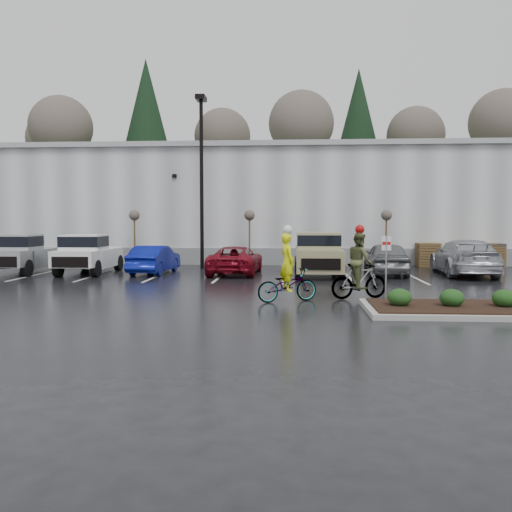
# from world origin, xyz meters

# --- Properties ---
(ground) EXTENTS (120.00, 120.00, 0.00)m
(ground) POSITION_xyz_m (0.00, 0.00, 0.00)
(ground) COLOR black
(ground) RESTS_ON ground
(warehouse) EXTENTS (60.50, 15.50, 7.20)m
(warehouse) POSITION_xyz_m (0.00, 21.99, 3.65)
(warehouse) COLOR #A1A3A6
(warehouse) RESTS_ON ground
(wooded_ridge) EXTENTS (80.00, 25.00, 6.00)m
(wooded_ridge) POSITION_xyz_m (0.00, 45.00, 3.00)
(wooded_ridge) COLOR #273C19
(wooded_ridge) RESTS_ON ground
(lamppost) EXTENTS (0.50, 1.00, 9.22)m
(lamppost) POSITION_xyz_m (-4.00, 12.00, 5.69)
(lamppost) COLOR black
(lamppost) RESTS_ON ground
(sapling_west) EXTENTS (0.60, 0.60, 3.20)m
(sapling_west) POSITION_xyz_m (-8.00, 13.00, 2.73)
(sapling_west) COLOR #4A341D
(sapling_west) RESTS_ON ground
(sapling_mid) EXTENTS (0.60, 0.60, 3.20)m
(sapling_mid) POSITION_xyz_m (-1.50, 13.00, 2.73)
(sapling_mid) COLOR #4A341D
(sapling_mid) RESTS_ON ground
(sapling_east) EXTENTS (0.60, 0.60, 3.20)m
(sapling_east) POSITION_xyz_m (6.00, 13.00, 2.73)
(sapling_east) COLOR #4A341D
(sapling_east) RESTS_ON ground
(pallet_stack_a) EXTENTS (1.20, 1.20, 1.35)m
(pallet_stack_a) POSITION_xyz_m (8.50, 14.00, 0.68)
(pallet_stack_a) COLOR #4A341D
(pallet_stack_a) RESTS_ON ground
(pallet_stack_b) EXTENTS (1.20, 1.20, 1.35)m
(pallet_stack_b) POSITION_xyz_m (10.20, 14.00, 0.68)
(pallet_stack_b) COLOR #4A341D
(pallet_stack_b) RESTS_ON ground
(pallet_stack_c) EXTENTS (1.20, 1.20, 1.35)m
(pallet_stack_c) POSITION_xyz_m (12.00, 14.00, 0.68)
(pallet_stack_c) COLOR #4A341D
(pallet_stack_c) RESTS_ON ground
(curb_island) EXTENTS (8.00, 3.00, 0.15)m
(curb_island) POSITION_xyz_m (7.00, -1.00, 0.07)
(curb_island) COLOR gray
(curb_island) RESTS_ON ground
(mulch_bed) EXTENTS (7.60, 2.60, 0.04)m
(mulch_bed) POSITION_xyz_m (7.00, -1.00, 0.17)
(mulch_bed) COLOR black
(mulch_bed) RESTS_ON curb_island
(shrub_a) EXTENTS (0.70, 0.70, 0.52)m
(shrub_a) POSITION_xyz_m (4.00, -1.00, 0.41)
(shrub_a) COLOR #173211
(shrub_a) RESTS_ON curb_island
(shrub_b) EXTENTS (0.70, 0.70, 0.52)m
(shrub_b) POSITION_xyz_m (5.50, -1.00, 0.41)
(shrub_b) COLOR #173211
(shrub_b) RESTS_ON curb_island
(shrub_c) EXTENTS (0.70, 0.70, 0.52)m
(shrub_c) POSITION_xyz_m (7.00, -1.00, 0.41)
(shrub_c) COLOR #173211
(shrub_c) RESTS_ON curb_island
(fire_lane_sign) EXTENTS (0.30, 0.05, 2.20)m
(fire_lane_sign) POSITION_xyz_m (3.80, 0.20, 1.41)
(fire_lane_sign) COLOR gray
(fire_lane_sign) RESTS_ON ground
(pickup_silver) EXTENTS (2.10, 5.20, 1.96)m
(pickup_silver) POSITION_xyz_m (-12.43, 9.28, 0.98)
(pickup_silver) COLOR #A6A9AE
(pickup_silver) RESTS_ON ground
(pickup_white) EXTENTS (2.10, 5.20, 1.96)m
(pickup_white) POSITION_xyz_m (-9.15, 9.34, 0.98)
(pickup_white) COLOR silver
(pickup_white) RESTS_ON ground
(car_blue) EXTENTS (1.77, 4.33, 1.40)m
(car_blue) POSITION_xyz_m (-5.93, 9.31, 0.70)
(car_blue) COLOR navy
(car_blue) RESTS_ON ground
(car_red) EXTENTS (2.48, 5.01, 1.37)m
(car_red) POSITION_xyz_m (-1.91, 9.37, 0.68)
(car_red) COLOR maroon
(car_red) RESTS_ON ground
(suv_tan) EXTENTS (2.20, 5.10, 2.06)m
(suv_tan) POSITION_xyz_m (2.10, 8.95, 1.03)
(suv_tan) COLOR #948D64
(suv_tan) RESTS_ON ground
(car_grey) EXTENTS (2.15, 4.80, 1.60)m
(car_grey) POSITION_xyz_m (5.44, 9.59, 0.80)
(car_grey) COLOR slate
(car_grey) RESTS_ON ground
(car_far_silver) EXTENTS (2.74, 6.01, 1.71)m
(car_far_silver) POSITION_xyz_m (9.16, 9.62, 0.85)
(car_far_silver) COLOR #AEAFB6
(car_far_silver) RESTS_ON ground
(cyclist_hivis) EXTENTS (2.18, 1.50, 2.51)m
(cyclist_hivis) POSITION_xyz_m (0.69, 0.66, 0.77)
(cyclist_hivis) COLOR #3F3F44
(cyclist_hivis) RESTS_ON ground
(cyclist_olive) EXTENTS (2.02, 1.16, 2.52)m
(cyclist_olive) POSITION_xyz_m (3.12, 1.45, 0.91)
(cyclist_olive) COLOR #3F3F44
(cyclist_olive) RESTS_ON ground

